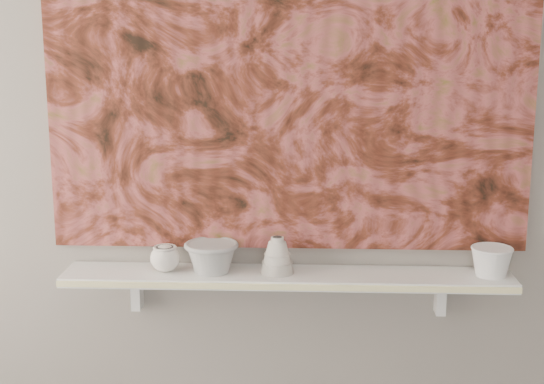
# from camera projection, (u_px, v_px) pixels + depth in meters

# --- Properties ---
(wall_back) EXTENTS (3.60, 0.00, 3.60)m
(wall_back) POSITION_uv_depth(u_px,v_px,m) (288.00, 135.00, 2.36)
(wall_back) COLOR gray
(wall_back) RESTS_ON floor
(shelf) EXTENTS (1.40, 0.18, 0.03)m
(shelf) POSITION_uv_depth(u_px,v_px,m) (287.00, 277.00, 2.36)
(shelf) COLOR silver
(shelf) RESTS_ON wall_back
(shelf_stripe) EXTENTS (1.40, 0.01, 0.02)m
(shelf_stripe) POSITION_uv_depth(u_px,v_px,m) (286.00, 287.00, 2.27)
(shelf_stripe) COLOR beige
(shelf_stripe) RESTS_ON shelf
(bracket_left) EXTENTS (0.03, 0.06, 0.12)m
(bracket_left) POSITION_uv_depth(u_px,v_px,m) (137.00, 291.00, 2.46)
(bracket_left) COLOR silver
(bracket_left) RESTS_ON wall_back
(bracket_right) EXTENTS (0.03, 0.06, 0.12)m
(bracket_right) POSITION_uv_depth(u_px,v_px,m) (440.00, 295.00, 2.42)
(bracket_right) COLOR silver
(bracket_right) RESTS_ON wall_back
(painting) EXTENTS (1.50, 0.02, 1.10)m
(painting) POSITION_uv_depth(u_px,v_px,m) (288.00, 74.00, 2.31)
(painting) COLOR #5E2618
(painting) RESTS_ON wall_back
(house_motif) EXTENTS (0.09, 0.00, 0.08)m
(house_motif) POSITION_uv_depth(u_px,v_px,m) (433.00, 175.00, 2.34)
(house_motif) COLOR black
(house_motif) RESTS_ON painting
(bowl_grey) EXTENTS (0.20, 0.20, 0.10)m
(bowl_grey) POSITION_uv_depth(u_px,v_px,m) (212.00, 257.00, 2.36)
(bowl_grey) COLOR #959592
(bowl_grey) RESTS_ON shelf
(cup_cream) EXTENTS (0.11, 0.11, 0.08)m
(cup_cream) POSITION_uv_depth(u_px,v_px,m) (165.00, 258.00, 2.37)
(cup_cream) COLOR white
(cup_cream) RESTS_ON shelf
(bell_vessel) EXTENTS (0.13, 0.13, 0.12)m
(bell_vessel) POSITION_uv_depth(u_px,v_px,m) (277.00, 255.00, 2.35)
(bell_vessel) COLOR beige
(bell_vessel) RESTS_ON shelf
(bowl_white) EXTENTS (0.16, 0.16, 0.09)m
(bowl_white) POSITION_uv_depth(u_px,v_px,m) (491.00, 261.00, 2.32)
(bowl_white) COLOR white
(bowl_white) RESTS_ON shelf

